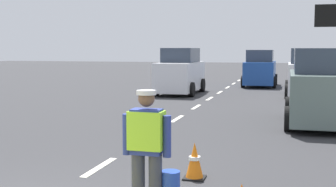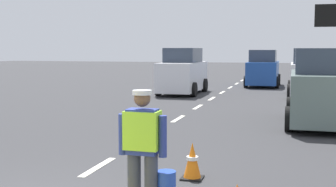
{
  "view_description": "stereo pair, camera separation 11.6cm",
  "coord_description": "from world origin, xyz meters",
  "px_view_note": "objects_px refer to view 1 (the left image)",
  "views": [
    {
      "loc": [
        3.37,
        -4.81,
        2.2
      ],
      "look_at": [
        0.47,
        5.85,
        1.1
      ],
      "focal_mm": 47.49,
      "sensor_mm": 36.0,
      "label": 1
    },
    {
      "loc": [
        3.48,
        -4.77,
        2.2
      ],
      "look_at": [
        0.47,
        5.85,
        1.1
      ],
      "focal_mm": 47.49,
      "sensor_mm": 36.0,
      "label": 2
    }
  ],
  "objects_px": {
    "traffic_cone_near": "(195,161)",
    "car_oncoming_second": "(180,73)",
    "car_parked_curbside": "(322,90)",
    "car_parked_far": "(307,74)",
    "car_outgoing_far": "(260,69)",
    "road_worker": "(149,146)"
  },
  "relations": [
    {
      "from": "car_parked_curbside",
      "to": "car_parked_far",
      "type": "relative_size",
      "value": 0.97
    },
    {
      "from": "traffic_cone_near",
      "to": "car_oncoming_second",
      "type": "distance_m",
      "value": 14.62
    },
    {
      "from": "traffic_cone_near",
      "to": "car_oncoming_second",
      "type": "bearing_deg",
      "value": 104.55
    },
    {
      "from": "car_outgoing_far",
      "to": "car_parked_far",
      "type": "bearing_deg",
      "value": -65.27
    },
    {
      "from": "traffic_cone_near",
      "to": "car_oncoming_second",
      "type": "relative_size",
      "value": 0.15
    },
    {
      "from": "road_worker",
      "to": "car_oncoming_second",
      "type": "relative_size",
      "value": 0.39
    },
    {
      "from": "car_parked_far",
      "to": "road_worker",
      "type": "bearing_deg",
      "value": -99.19
    },
    {
      "from": "road_worker",
      "to": "traffic_cone_near",
      "type": "relative_size",
      "value": 2.66
    },
    {
      "from": "traffic_cone_near",
      "to": "car_outgoing_far",
      "type": "relative_size",
      "value": 0.16
    },
    {
      "from": "car_parked_curbside",
      "to": "car_oncoming_second",
      "type": "distance_m",
      "value": 10.01
    },
    {
      "from": "road_worker",
      "to": "car_parked_far",
      "type": "bearing_deg",
      "value": 80.81
    },
    {
      "from": "car_outgoing_far",
      "to": "traffic_cone_near",
      "type": "bearing_deg",
      "value": -89.62
    },
    {
      "from": "traffic_cone_near",
      "to": "car_parked_far",
      "type": "distance_m",
      "value": 14.54
    },
    {
      "from": "car_parked_curbside",
      "to": "car_oncoming_second",
      "type": "bearing_deg",
      "value": 127.61
    },
    {
      "from": "car_oncoming_second",
      "to": "car_outgoing_far",
      "type": "height_order",
      "value": "car_oncoming_second"
    },
    {
      "from": "traffic_cone_near",
      "to": "car_parked_curbside",
      "type": "height_order",
      "value": "car_parked_curbside"
    },
    {
      "from": "road_worker",
      "to": "car_outgoing_far",
      "type": "distance_m",
      "value": 21.44
    },
    {
      "from": "car_parked_curbside",
      "to": "car_outgoing_far",
      "type": "relative_size",
      "value": 0.98
    },
    {
      "from": "road_worker",
      "to": "traffic_cone_near",
      "type": "distance_m",
      "value": 1.87
    },
    {
      "from": "car_parked_curbside",
      "to": "car_parked_far",
      "type": "bearing_deg",
      "value": 90.71
    },
    {
      "from": "car_oncoming_second",
      "to": "car_outgoing_far",
      "type": "relative_size",
      "value": 1.05
    },
    {
      "from": "road_worker",
      "to": "car_oncoming_second",
      "type": "height_order",
      "value": "car_oncoming_second"
    }
  ]
}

